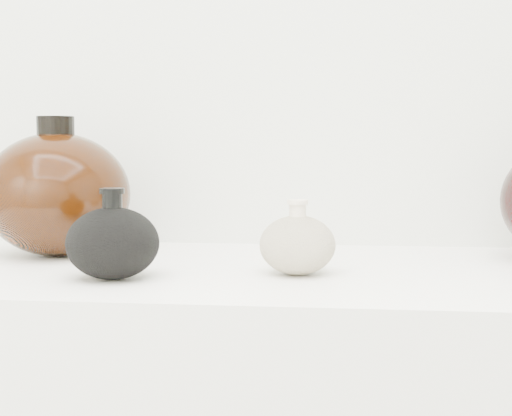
# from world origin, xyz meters

# --- Properties ---
(black_gourd_vase) EXTENTS (0.13, 0.13, 0.12)m
(black_gourd_vase) POSITION_xyz_m (-0.17, 0.84, 0.95)
(black_gourd_vase) COLOR black
(black_gourd_vase) RESTS_ON display_counter
(cream_gourd_vase) EXTENTS (0.13, 0.13, 0.11)m
(cream_gourd_vase) POSITION_xyz_m (0.08, 0.90, 0.94)
(cream_gourd_vase) COLOR beige
(cream_gourd_vase) RESTS_ON display_counter
(left_round_pot) EXTENTS (0.30, 0.30, 0.23)m
(left_round_pot) POSITION_xyz_m (-0.32, 1.03, 1.00)
(left_round_pot) COLOR black
(left_round_pot) RESTS_ON display_counter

